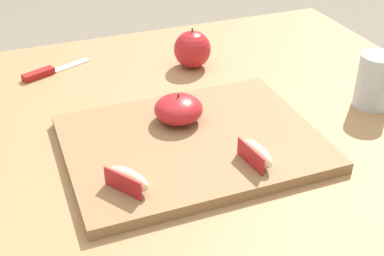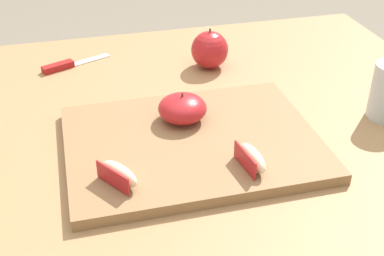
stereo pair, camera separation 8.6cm
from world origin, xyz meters
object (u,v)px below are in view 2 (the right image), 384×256
at_px(apple_half_skin_up, 182,108).
at_px(apple_wedge_near_knife, 252,158).
at_px(paring_knife, 64,66).
at_px(whole_apple_crimson, 210,50).
at_px(apple_wedge_left, 119,174).
at_px(cutting_board, 192,143).

relative_size(apple_half_skin_up, apple_wedge_near_knife, 1.14).
relative_size(paring_knife, whole_apple_crimson, 1.73).
xyz_separation_m(apple_half_skin_up, apple_wedge_near_knife, (0.07, -0.16, -0.01)).
relative_size(apple_half_skin_up, apple_wedge_left, 1.16).
bearing_deg(paring_knife, whole_apple_crimson, -13.32).
distance_m(apple_half_skin_up, paring_knife, 0.37).
distance_m(apple_wedge_near_knife, apple_wedge_left, 0.20).
bearing_deg(apple_half_skin_up, cutting_board, -88.62).
bearing_deg(apple_wedge_near_knife, paring_knife, 119.27).
distance_m(cutting_board, apple_wedge_near_knife, 0.12).
bearing_deg(apple_half_skin_up, apple_wedge_near_knife, -66.59).
relative_size(apple_wedge_near_knife, paring_knife, 0.49).
distance_m(apple_wedge_near_knife, whole_apple_crimson, 0.40).
bearing_deg(apple_wedge_near_knife, apple_wedge_left, 177.20).
relative_size(apple_wedge_near_knife, apple_wedge_left, 1.02).
relative_size(cutting_board, apple_half_skin_up, 4.91).
bearing_deg(apple_wedge_near_knife, whole_apple_crimson, 83.22).
bearing_deg(apple_half_skin_up, apple_wedge_left, -131.03).
xyz_separation_m(apple_half_skin_up, apple_wedge_left, (-0.13, -0.15, -0.01)).
height_order(apple_wedge_near_knife, apple_wedge_left, same).
height_order(cutting_board, whole_apple_crimson, whole_apple_crimson).
distance_m(apple_wedge_left, whole_apple_crimson, 0.46).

